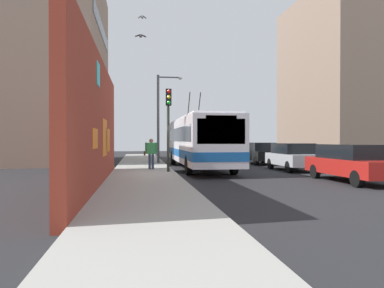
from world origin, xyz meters
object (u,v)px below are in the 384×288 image
Objects in this scene: city_bus at (198,141)px; parked_car_silver at (293,156)px; parked_car_black at (260,153)px; street_lamp at (161,112)px; parked_car_red at (351,162)px; pedestrian_midblock at (151,151)px; traffic_light at (168,116)px.

parked_car_silver is (-2.12, -5.20, -0.90)m from city_bus.
street_lamp reaches higher than parked_car_black.
pedestrian_midblock is at bearing 52.74° from parked_car_red.
parked_car_silver is 0.97× the size of traffic_light.
city_bus is 3.02× the size of parked_car_silver.
city_bus reaches higher than parked_car_silver.
pedestrian_midblock is 0.27× the size of street_lamp.
parked_car_black is 0.69× the size of street_lamp.
traffic_light is (4.26, 7.35, 2.15)m from parked_car_red.
parked_car_black is 1.02× the size of traffic_light.
parked_car_silver is at bearing -112.14° from city_bus.
parked_car_black is (5.75, 0.00, -0.00)m from parked_car_silver.
street_lamp reaches higher than traffic_light.
city_bus is at bearing -30.62° from traffic_light.
street_lamp is (0.24, 7.24, 2.93)m from parked_car_black.
traffic_light is at bearing 101.66° from parked_car_silver.
pedestrian_midblock is (0.43, 8.16, 0.31)m from parked_car_silver.
city_bus is 2.94× the size of traffic_light.
parked_car_black is at bearing -91.91° from street_lamp.
traffic_light is (-1.52, 7.35, 2.16)m from parked_car_silver.
city_bus reaches higher than pedestrian_midblock.
pedestrian_midblock is at bearing 123.11° from parked_car_black.
city_bus is 2.55× the size of parked_car_red.
parked_car_silver is (5.78, 0.00, -0.00)m from parked_car_red.
parked_car_silver is 8.18m from pedestrian_midblock.
pedestrian_midblock reaches higher than parked_car_silver.
traffic_light is 0.68× the size of street_lamp.
pedestrian_midblock is (-5.32, 8.16, 0.31)m from parked_car_black.
parked_car_red is 1.19× the size of parked_car_silver.
street_lamp is at bearing -0.86° from traffic_light.
pedestrian_midblock is 2.80m from traffic_light.
traffic_light is at bearing 179.14° from street_lamp.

